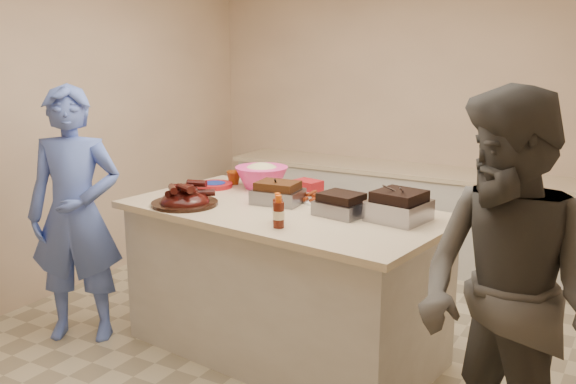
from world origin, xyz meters
The scene contains 19 objects.
room centered at (0.00, 0.00, 0.00)m, with size 4.50×5.00×2.70m, color #D3B490, non-canonical shape.
back_counter centered at (0.00, 2.20, 0.45)m, with size 3.60×0.64×0.90m, color beige, non-canonical shape.
island centered at (-0.08, -0.01, 0.00)m, with size 2.11×1.11×1.00m, color beige, non-canonical shape.
rib_platter centered at (-0.70, -0.26, 1.00)m, with size 0.44×0.44×0.18m, color #3C0D0A, non-canonical shape.
pulled_pork_tray centered at (-0.19, 0.09, 1.00)m, with size 0.32×0.24×0.10m, color #47230F.
brisket_tray centered at (0.31, 0.03, 1.00)m, with size 0.29×0.24×0.09m, color black.
roasting_pan centered at (0.66, 0.09, 1.00)m, with size 0.32×0.32×0.13m, color gray.
coleslaw_bowl centered at (-0.54, 0.44, 1.00)m, with size 0.39×0.39×0.27m, color #F3358E, non-canonical shape.
sausage_plate centered at (0.07, 0.28, 1.00)m, with size 0.31×0.31×0.05m, color silver.
mac_cheese_dish centered at (0.55, 0.27, 1.00)m, with size 0.28×0.21×0.08m, color gold.
bbq_bottle_a centered at (0.05, -0.30, 1.00)m, with size 0.06×0.06×0.18m, color #45130A.
bbq_bottle_b centered at (0.11, -0.40, 1.00)m, with size 0.06×0.06×0.19m, color #45130A.
mustard_bottle centered at (-0.27, 0.24, 1.00)m, with size 0.04×0.04×0.11m, color #E79800.
sauce_bowl centered at (-0.04, 0.27, 1.00)m, with size 0.13×0.04×0.13m, color silver.
plate_stack_large centered at (-0.85, 0.27, 1.00)m, with size 0.27×0.27×0.03m, color maroon.
plate_stack_small centered at (-0.92, 0.02, 1.00)m, with size 0.18×0.18×0.02m, color maroon.
plastic_cup centered at (-0.78, 0.43, 1.00)m, with size 0.11×0.10×0.11m, color #83360B.
basket_stack centered at (-0.16, 0.45, 1.00)m, with size 0.19×0.14×0.09m, color maroon.
guest_blue centered at (-1.44, -0.53, 0.00)m, with size 0.65×1.78×0.43m, color #516CCA.
Camera 1 is at (1.96, -3.48, 2.05)m, focal length 40.00 mm.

